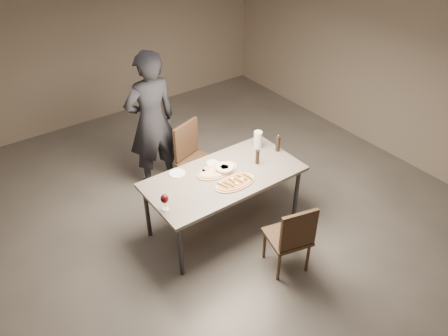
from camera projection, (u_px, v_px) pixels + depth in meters
room at (224, 125)px, 4.55m from camera, size 7.00×7.00×7.00m
dining_table at (224, 179)px, 4.96m from camera, size 1.80×0.90×0.75m
zucchini_pizza at (235, 182)px, 4.79m from camera, size 0.50×0.28×0.05m
ham_pizza at (218, 170)px, 4.98m from camera, size 0.52×0.29×0.04m
bread_basket at (224, 168)px, 4.96m from camera, size 0.21×0.21×0.07m
oil_dish at (212, 163)px, 5.11m from camera, size 0.14×0.14×0.02m
pepper_mill_left at (257, 157)px, 5.07m from camera, size 0.05×0.05×0.20m
pepper_mill_right at (278, 143)px, 5.28m from camera, size 0.06×0.06×0.23m
carafe at (258, 139)px, 5.35m from camera, size 0.10×0.10×0.22m
wine_glass at (165, 199)px, 4.37m from camera, size 0.08×0.08×0.19m
side_plate at (177, 173)px, 4.94m from camera, size 0.19×0.19×0.01m
chair_near at (292, 236)px, 4.49m from camera, size 0.51×0.51×0.89m
chair_far at (194, 155)px, 5.66m from camera, size 0.58×0.58×0.96m
diner at (151, 122)px, 5.55m from camera, size 0.69×0.46×1.89m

